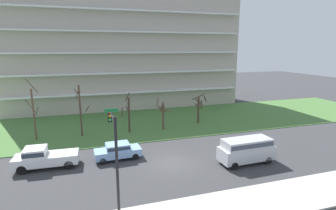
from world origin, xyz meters
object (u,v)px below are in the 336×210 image
object	(u,v)px
tree_far_left	(34,113)
tree_far_right	(199,107)
van_silver_center_left	(246,149)
traffic_signal_mast	(114,144)
tree_center	(128,114)
tree_left	(81,110)
sedan_blue_center_right	(118,150)
pickup_white_near_left	(44,157)
tree_right	(163,114)

from	to	relation	value
tree_far_left	tree_far_right	size ratio (longest dim) A/B	1.72
tree_far_left	van_silver_center_left	world-z (taller)	tree_far_left
tree_far_right	traffic_signal_mast	distance (m)	21.68
tree_center	van_silver_center_left	size ratio (longest dim) A/B	0.98
tree_left	sedan_blue_center_right	size ratio (longest dim) A/B	1.41
van_silver_center_left	sedan_blue_center_right	world-z (taller)	van_silver_center_left
tree_left	pickup_white_near_left	world-z (taller)	tree_left
tree_left	traffic_signal_mast	bearing A→B (deg)	-81.57
pickup_white_near_left	sedan_blue_center_right	bearing A→B (deg)	-177.80
tree_left	tree_center	xyz separation A→B (m)	(5.67, -0.31, -0.88)
tree_far_left	tree_left	world-z (taller)	tree_far_left
tree_far_left	tree_left	bearing A→B (deg)	-1.19
tree_center	traffic_signal_mast	distance (m)	16.01
tree_far_right	van_silver_center_left	xyz separation A→B (m)	(-1.18, -13.51, -0.94)
sedan_blue_center_right	pickup_white_near_left	bearing A→B (deg)	-2.85
tree_left	pickup_white_near_left	bearing A→B (deg)	-111.60
traffic_signal_mast	pickup_white_near_left	bearing A→B (deg)	125.42
tree_left	sedan_blue_center_right	distance (m)	9.08
tree_right	tree_far_right	size ratio (longest dim) A/B	0.99
sedan_blue_center_right	tree_far_left	bearing A→B (deg)	-46.74
tree_far_right	pickup_white_near_left	size ratio (longest dim) A/B	0.78
tree_center	van_silver_center_left	bearing A→B (deg)	-53.57
pickup_white_near_left	van_silver_center_left	size ratio (longest dim) A/B	1.04
pickup_white_near_left	tree_center	bearing A→B (deg)	-136.55
tree_far_left	van_silver_center_left	xyz separation A→B (m)	(19.83, -12.68, -1.92)
sedan_blue_center_right	tree_center	bearing A→B (deg)	-109.34
van_silver_center_left	sedan_blue_center_right	xyz separation A→B (m)	(-11.36, 4.50, -0.52)
tree_center	tree_right	world-z (taller)	tree_center
van_silver_center_left	traffic_signal_mast	distance (m)	13.15
tree_far_left	pickup_white_near_left	bearing A→B (deg)	-76.75
tree_left	van_silver_center_left	bearing A→B (deg)	-40.50
pickup_white_near_left	traffic_signal_mast	xyz separation A→B (m)	(5.54, -7.79, 3.44)
pickup_white_near_left	traffic_signal_mast	distance (m)	10.16
tree_far_right	traffic_signal_mast	size ratio (longest dim) A/B	0.65
tree_far_right	sedan_blue_center_right	size ratio (longest dim) A/B	0.96
tree_center	van_silver_center_left	xyz separation A→B (m)	(9.05, -12.26, -1.05)
tree_far_right	tree_left	bearing A→B (deg)	-176.60
tree_left	tree_right	world-z (taller)	tree_left
tree_right	tree_far_right	distance (m)	5.94
tree_far_left	pickup_white_near_left	xyz separation A→B (m)	(1.92, -8.17, -2.30)
tree_center	pickup_white_near_left	distance (m)	11.85
tree_right	pickup_white_near_left	bearing A→B (deg)	-150.27
tree_far_left	traffic_signal_mast	size ratio (longest dim) A/B	1.11
tree_far_right	sedan_blue_center_right	distance (m)	15.51
van_silver_center_left	tree_left	bearing A→B (deg)	137.98
van_silver_center_left	tree_far_left	bearing A→B (deg)	145.90
tree_right	pickup_white_near_left	world-z (taller)	tree_right
tree_center	pickup_white_near_left	xyz separation A→B (m)	(-8.86, -7.75, -1.43)
tree_right	traffic_signal_mast	xyz separation A→B (m)	(-7.77, -15.39, 2.25)
tree_right	sedan_blue_center_right	size ratio (longest dim) A/B	0.95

